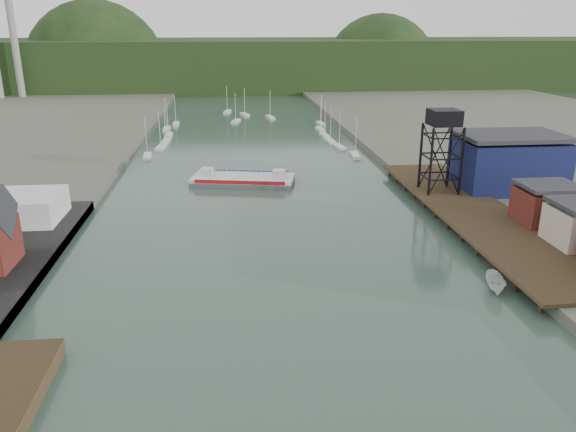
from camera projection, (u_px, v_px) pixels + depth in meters
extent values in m
plane|color=#2B433B|center=(300.00, 390.00, 53.82)|extent=(600.00, 600.00, 0.00)
cube|color=black|center=(475.00, 212.00, 99.32)|extent=(14.00, 70.00, 0.50)
cylinder|color=black|center=(441.00, 219.00, 99.07)|extent=(0.60, 0.60, 2.20)
cylinder|color=black|center=(506.00, 217.00, 100.27)|extent=(0.60, 0.60, 2.20)
cube|color=silver|center=(6.00, 208.00, 95.25)|extent=(18.00, 12.00, 4.50)
cylinder|color=black|center=(431.00, 162.00, 106.07)|extent=(0.50, 0.50, 13.00)
cylinder|color=black|center=(461.00, 162.00, 106.67)|extent=(0.50, 0.50, 13.00)
cylinder|color=black|center=(421.00, 156.00, 111.72)|extent=(0.50, 0.50, 13.00)
cylinder|color=black|center=(450.00, 155.00, 112.32)|extent=(0.50, 0.50, 13.00)
cube|color=black|center=(444.00, 117.00, 106.63)|extent=(5.50, 5.50, 3.00)
cube|color=#0C1338|center=(508.00, 165.00, 113.25)|extent=(20.00, 14.00, 10.00)
cube|color=#2D2D33|center=(512.00, 136.00, 111.35)|extent=(20.50, 14.50, 0.80)
cube|color=#592519|center=(546.00, 208.00, 92.76)|extent=(9.00, 8.00, 6.00)
cube|color=silver|center=(148.00, 156.00, 148.79)|extent=(2.67, 7.65, 0.90)
cube|color=silver|center=(161.00, 147.00, 159.76)|extent=(2.81, 7.67, 0.90)
cube|color=silver|center=(166.00, 141.00, 168.17)|extent=(2.35, 7.59, 0.90)
cube|color=silver|center=(169.00, 135.00, 177.50)|extent=(2.01, 7.50, 0.90)
cube|color=silver|center=(167.00, 129.00, 188.85)|extent=(2.00, 7.50, 0.90)
cube|color=silver|center=(176.00, 124.00, 198.34)|extent=(2.16, 7.54, 0.90)
cube|color=silver|center=(355.00, 156.00, 149.75)|extent=(2.53, 7.62, 0.90)
cube|color=silver|center=(339.00, 147.00, 160.35)|extent=(2.76, 7.67, 0.90)
cube|color=silver|center=(330.00, 141.00, 168.52)|extent=(2.22, 7.56, 0.90)
cube|color=silver|center=(325.00, 136.00, 176.97)|extent=(2.18, 7.54, 0.90)
cube|color=silver|center=(320.00, 130.00, 187.46)|extent=(2.46, 7.61, 0.90)
cube|color=silver|center=(321.00, 124.00, 198.61)|extent=(2.48, 7.61, 0.90)
cube|color=silver|center=(236.00, 121.00, 204.08)|extent=(3.78, 7.76, 0.90)
cube|color=silver|center=(270.00, 117.00, 212.95)|extent=(3.31, 7.74, 0.90)
cube|color=silver|center=(245.00, 114.00, 219.54)|extent=(3.76, 7.76, 0.90)
cube|color=silver|center=(227.00, 112.00, 226.39)|extent=(3.40, 7.74, 0.90)
cylinder|color=gray|center=(13.00, 33.00, 255.26)|extent=(3.20, 3.20, 60.00)
cube|color=black|center=(236.00, 64.00, 332.52)|extent=(500.00, 120.00, 28.00)
sphere|color=black|center=(98.00, 72.00, 325.75)|extent=(80.00, 80.00, 80.00)
sphere|color=black|center=(379.00, 72.00, 352.92)|extent=(70.00, 70.00, 70.00)
cube|color=#515254|center=(243.00, 181.00, 124.44)|extent=(23.66, 13.25, 0.89)
cube|color=silver|center=(243.00, 178.00, 124.18)|extent=(23.66, 13.25, 0.71)
cube|color=#AC131A|center=(239.00, 182.00, 119.88)|extent=(19.26, 4.10, 0.80)
cube|color=navy|center=(246.00, 172.00, 128.38)|extent=(19.26, 4.10, 0.80)
cube|color=silver|center=(207.00, 172.00, 124.58)|extent=(3.16, 3.16, 1.79)
cube|color=silver|center=(279.00, 174.00, 123.10)|extent=(3.16, 3.16, 1.79)
imported|color=silver|center=(496.00, 284.00, 73.43)|extent=(3.51, 6.11, 2.22)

